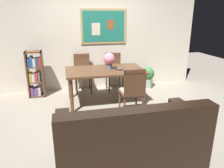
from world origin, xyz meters
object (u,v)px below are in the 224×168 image
leather_couch (130,140)px  flower_vase (109,60)px  dining_chair_far_right (114,69)px  dining_chair_near_right (133,89)px  tv_remote (119,69)px  bookshelf (35,75)px  potted_ivy (148,77)px  dining_chair_far_left (82,70)px  dining_table (105,73)px

leather_couch → flower_vase: flower_vase is taller
dining_chair_far_right → flower_vase: size_ratio=2.70×
dining_chair_near_right → tv_remote: 0.71m
dining_chair_far_right → bookshelf: (-1.85, -0.07, -0.03)m
dining_chair_far_right → bookshelf: bearing=-178.0°
tv_remote → potted_ivy: bearing=40.4°
dining_chair_far_right → tv_remote: bearing=-96.9°
dining_chair_far_left → bookshelf: bookshelf is taller
dining_chair_far_left → dining_chair_far_right: same height
dining_table → dining_chair_far_left: (-0.40, 0.83, -0.10)m
potted_ivy → dining_chair_far_left: bearing=177.6°
dining_chair_near_right → dining_chair_far_right: 1.56m
dining_table → dining_chair_near_right: size_ratio=1.77×
dining_chair_near_right → tv_remote: dining_chair_near_right is taller
dining_table → potted_ivy: dining_table is taller
bookshelf → tv_remote: bearing=-25.2°
flower_vase → tv_remote: (0.18, -0.12, -0.19)m
dining_table → leather_couch: 2.04m
dining_table → dining_chair_far_right: size_ratio=1.77×
potted_ivy → bookshelf: bearing=-179.2°
dining_table → leather_couch: leather_couch is taller
bookshelf → dining_chair_far_right: bearing=2.0°
dining_chair_near_right → leather_couch: dining_chair_near_right is taller
dining_chair_far_right → flower_vase: 0.90m
potted_ivy → dining_chair_near_right: bearing=-121.3°
bookshelf → flower_vase: size_ratio=3.10×
leather_couch → bookshelf: bookshelf is taller
dining_chair_far_left → tv_remote: dining_chair_far_left is taller
dining_chair_far_right → dining_chair_far_left: bearing=176.9°
dining_table → bookshelf: bearing=154.0°
dining_chair_near_right → leather_couch: (-0.43, -1.24, -0.23)m
dining_chair_far_right → flower_vase: flower_vase is taller
leather_couch → bookshelf: 3.07m
dining_table → potted_ivy: 1.53m
bookshelf → potted_ivy: 2.76m
dining_chair_near_right → potted_ivy: 1.81m
flower_vase → dining_table: bearing=-170.4°
dining_chair_near_right → dining_chair_far_left: bearing=114.9°
dining_chair_far_left → leather_couch: size_ratio=0.51×
dining_chair_far_left → potted_ivy: size_ratio=1.64×
bookshelf → dining_table: bearing=-26.0°
dining_chair_far_right → tv_remote: dining_chair_far_right is taller
leather_couch → dining_chair_far_left: bearing=96.3°
potted_ivy → leather_couch: bearing=-116.2°
flower_vase → dining_chair_far_left: bearing=121.1°
dining_table → flower_vase: size_ratio=4.77×
dining_chair_near_right → potted_ivy: (0.93, 1.53, -0.26)m
dining_table → tv_remote: bearing=-20.6°
dining_chair_far_right → dining_chair_near_right: bearing=-91.1°
leather_couch → potted_ivy: (1.36, 2.77, -0.03)m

